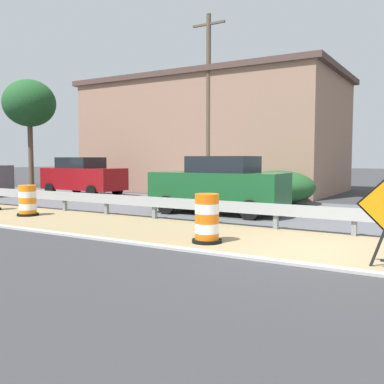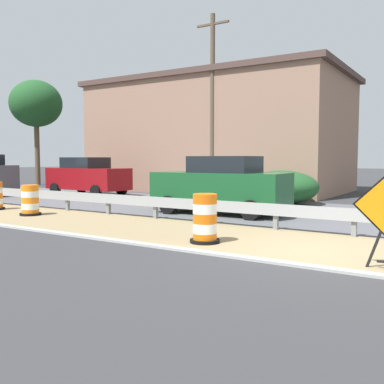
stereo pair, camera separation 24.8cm
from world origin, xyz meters
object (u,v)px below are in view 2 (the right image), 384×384
at_px(traffic_barrel_nearest, 205,221).
at_px(car_lead_near_lane, 221,185).
at_px(car_mid_far_lane, 88,176).
at_px(utility_pole_near, 212,103).
at_px(traffic_barrel_close, 30,202).

bearing_deg(traffic_barrel_nearest, car_lead_near_lane, 24.51).
relative_size(car_lead_near_lane, car_mid_far_lane, 1.01).
distance_m(traffic_barrel_nearest, utility_pole_near, 13.17).
distance_m(traffic_barrel_close, utility_pole_near, 10.90).
xyz_separation_m(traffic_barrel_close, utility_pole_near, (9.92, -1.48, 4.26)).
bearing_deg(car_lead_near_lane, traffic_barrel_close, 33.41).
bearing_deg(utility_pole_near, car_lead_near_lane, -147.91).
relative_size(traffic_barrel_nearest, utility_pole_near, 0.12).
height_order(car_lead_near_lane, car_mid_far_lane, car_lead_near_lane).
xyz_separation_m(traffic_barrel_close, car_lead_near_lane, (3.80, -5.32, 0.54)).
relative_size(traffic_barrel_close, car_mid_far_lane, 0.22).
relative_size(traffic_barrel_nearest, car_mid_far_lane, 0.24).
relative_size(traffic_barrel_close, utility_pole_near, 0.11).
distance_m(traffic_barrel_nearest, traffic_barrel_close, 7.58).
distance_m(car_mid_far_lane, utility_pole_near, 7.55).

